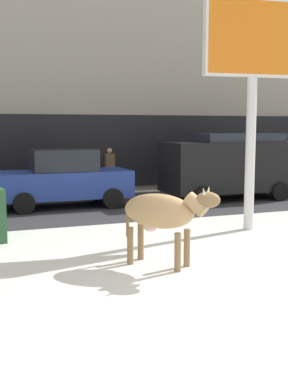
{
  "coord_description": "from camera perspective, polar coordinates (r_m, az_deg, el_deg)",
  "views": [
    {
      "loc": [
        -4.43,
        -7.18,
        2.56
      ],
      "look_at": [
        -0.49,
        3.03,
        1.1
      ],
      "focal_mm": 46.2,
      "sensor_mm": 36.0,
      "label": 1
    }
  ],
  "objects": [
    {
      "name": "road_strip",
      "position": [
        15.92,
        -4.66,
        -1.67
      ],
      "size": [
        60.0,
        5.6,
        0.01
      ],
      "primitive_type": "cube",
      "color": "#333338",
      "rests_on": "ground"
    },
    {
      "name": "car_black_van",
      "position": [
        17.59,
        9.79,
        3.18
      ],
      "size": [
        4.6,
        2.13,
        2.32
      ],
      "color": "black",
      "rests_on": "ground"
    },
    {
      "name": "pedestrian_near_billboard",
      "position": [
        19.13,
        -3.98,
        2.53
      ],
      "size": [
        0.36,
        0.24,
        1.73
      ],
      "color": "#282833",
      "rests_on": "ground"
    },
    {
      "name": "ground_plane",
      "position": [
        8.82,
        10.23,
        -9.4
      ],
      "size": [
        120.0,
        120.0,
        0.0
      ],
      "primitive_type": "plane",
      "color": "white"
    },
    {
      "name": "billboard",
      "position": [
        12.55,
        12.52,
        15.45
      ],
      "size": [
        2.53,
        0.46,
        5.56
      ],
      "color": "silver",
      "rests_on": "ground"
    },
    {
      "name": "building_facade",
      "position": [
        22.21,
        -9.72,
        17.66
      ],
      "size": [
        44.0,
        6.1,
        13.0
      ],
      "color": "gray",
      "rests_on": "ground"
    },
    {
      "name": "cow_tan",
      "position": [
        9.02,
        2.08,
        -2.42
      ],
      "size": [
        1.52,
        1.73,
        1.54
      ],
      "color": "tan",
      "rests_on": "ground"
    },
    {
      "name": "car_blue_sedan",
      "position": [
        15.89,
        -9.3,
        1.52
      ],
      "size": [
        4.2,
        1.99,
        1.84
      ],
      "color": "#233D9E",
      "rests_on": "ground"
    }
  ]
}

